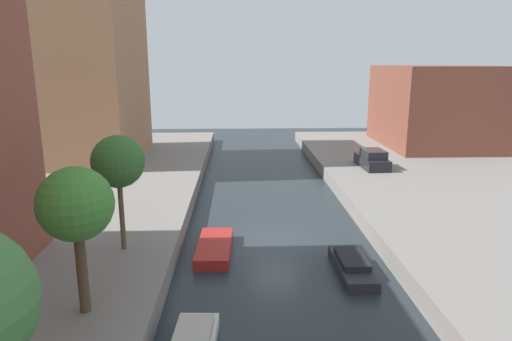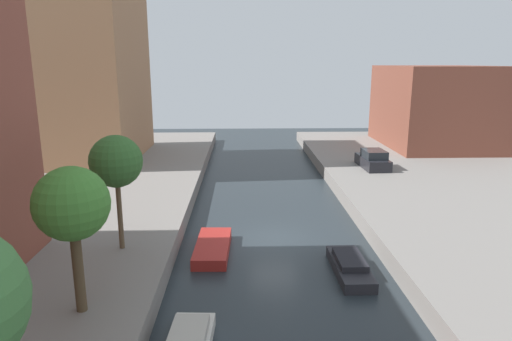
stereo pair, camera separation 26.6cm
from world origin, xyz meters
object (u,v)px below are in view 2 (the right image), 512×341
at_px(apartment_tower_far, 76,48).
at_px(moored_boat_right_2, 350,266).
at_px(street_tree_1, 72,205).
at_px(street_tree_2, 116,162).
at_px(moored_boat_left_2, 213,248).
at_px(low_block_right, 436,106).
at_px(parked_car, 373,160).

relative_size(apartment_tower_far, moored_boat_right_2, 4.67).
bearing_deg(moored_boat_right_2, street_tree_1, -156.53).
height_order(apartment_tower_far, street_tree_2, apartment_tower_far).
distance_m(apartment_tower_far, street_tree_1, 28.51).
bearing_deg(moored_boat_left_2, moored_boat_right_2, -20.99).
height_order(apartment_tower_far, moored_boat_right_2, apartment_tower_far).
relative_size(low_block_right, parked_car, 3.01).
bearing_deg(moored_boat_left_2, apartment_tower_far, 123.14).
height_order(parked_car, moored_boat_right_2, parked_car).
relative_size(moored_boat_left_2, moored_boat_right_2, 1.06).
bearing_deg(moored_boat_left_2, street_tree_2, -158.87).
relative_size(street_tree_1, moored_boat_left_2, 1.18).
distance_m(low_block_right, moored_boat_right_2, 30.92).
distance_m(apartment_tower_far, moored_boat_right_2, 30.91).
bearing_deg(apartment_tower_far, street_tree_2, -67.66).
distance_m(parked_car, moored_boat_left_2, 18.85).
distance_m(street_tree_1, moored_boat_left_2, 9.31).
relative_size(apartment_tower_far, parked_car, 4.52).
distance_m(low_block_right, moored_boat_left_2, 32.60).
xyz_separation_m(parked_car, moored_boat_right_2, (-5.75, -16.79, -1.30)).
bearing_deg(street_tree_1, apartment_tower_far, 108.10).
xyz_separation_m(low_block_right, moored_boat_left_2, (-21.24, -24.27, -4.74)).
bearing_deg(low_block_right, moored_boat_right_2, -119.03).
relative_size(parked_car, moored_boat_right_2, 1.03).
bearing_deg(parked_car, street_tree_1, -127.26).
distance_m(street_tree_2, moored_boat_right_2, 11.55).
height_order(moored_boat_left_2, moored_boat_right_2, moored_boat_right_2).
xyz_separation_m(street_tree_1, parked_car, (16.24, 21.35, -3.20)).
height_order(street_tree_2, parked_car, street_tree_2).
distance_m(street_tree_1, moored_boat_right_2, 12.29).
xyz_separation_m(apartment_tower_far, street_tree_2, (8.68, -21.12, -5.46)).
xyz_separation_m(apartment_tower_far, moored_boat_left_2, (12.76, -19.54, -10.27)).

